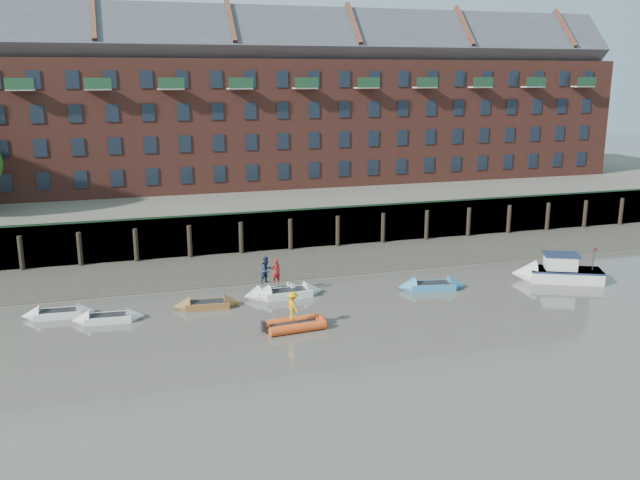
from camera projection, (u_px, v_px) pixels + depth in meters
name	position (u px, v px, depth m)	size (l,w,h in m)	color
ground	(361.00, 359.00, 33.79)	(220.00, 220.00, 0.00)	#5C574E
foreshore	(277.00, 265.00, 50.51)	(110.00, 8.00, 0.50)	#3D382F
mud_band	(289.00, 277.00, 47.35)	(110.00, 1.60, 0.10)	#4C4336
river_wall	(264.00, 231.00, 54.20)	(110.00, 1.23, 3.30)	#2D2A26
bank_terrace	(235.00, 202.00, 66.85)	(110.00, 28.00, 3.20)	#5E594D
apartment_terrace	(229.00, 85.00, 65.10)	(80.60, 15.56, 20.98)	brown
rowboat_0	(59.00, 314.00, 39.58)	(4.17, 1.42, 1.19)	silver
rowboat_1	(108.00, 318.00, 38.86)	(4.11, 1.47, 1.17)	silver
rowboat_2	(207.00, 305.00, 41.12)	(4.18, 1.53, 1.19)	brown
rowboat_3	(275.00, 292.00, 43.42)	(4.32, 1.87, 1.21)	silver
rowboat_4	(288.00, 293.00, 43.16)	(4.74, 1.53, 1.36)	silver
rowboat_6	(432.00, 286.00, 44.68)	(4.72, 2.15, 1.32)	teal
rib_tender	(297.00, 324.00, 37.72)	(3.59, 1.94, 0.61)	#E14B17
motor_launch	(551.00, 272.00, 46.48)	(6.24, 4.28, 2.47)	silver
person_rower_a	(276.00, 271.00, 43.04)	(0.60, 0.39, 1.64)	maroon
person_rower_b	(266.00, 270.00, 43.13)	(0.85, 0.66, 1.75)	#19233F
person_rib_crew	(293.00, 306.00, 37.38)	(1.05, 0.60, 1.62)	orange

